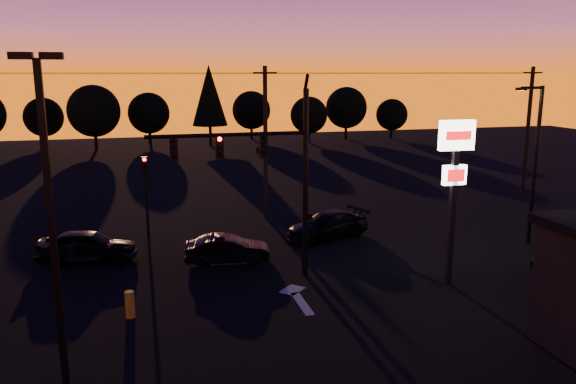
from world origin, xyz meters
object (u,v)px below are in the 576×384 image
at_px(car_left, 88,246).
at_px(parking_lot_light, 50,206).
at_px(streetlight, 534,158).
at_px(pylon_sign, 455,167).
at_px(car_mid, 227,249).
at_px(secondary_signal, 146,185).
at_px(bollard, 130,304).
at_px(traffic_signal_mast, 268,164).
at_px(car_right, 327,225).

bearing_deg(car_left, parking_lot_light, -167.26).
bearing_deg(car_left, streetlight, -85.54).
distance_m(pylon_sign, car_mid, 10.73).
bearing_deg(secondary_signal, bollard, -94.66).
bearing_deg(bollard, streetlight, 11.72).
bearing_deg(bollard, pylon_sign, 0.40).
height_order(traffic_signal_mast, streetlight, traffic_signal_mast).
xyz_separation_m(secondary_signal, car_mid, (3.47, -5.07, -2.22)).
bearing_deg(secondary_signal, car_right, -15.15).
bearing_deg(parking_lot_light, traffic_signal_mast, 43.37).
relative_size(traffic_signal_mast, car_right, 1.83).
bearing_deg(bollard, car_right, 37.05).
height_order(parking_lot_light, car_right, parking_lot_light).
xyz_separation_m(traffic_signal_mast, streetlight, (14.01, 1.51, -0.52)).
relative_size(streetlight, car_right, 1.70).
bearing_deg(pylon_sign, parking_lot_light, -162.77).
distance_m(parking_lot_light, car_mid, 12.07).
height_order(parking_lot_light, pylon_sign, parking_lot_light).
height_order(pylon_sign, car_left, pylon_sign).
bearing_deg(secondary_signal, pylon_sign, -39.77).
bearing_deg(pylon_sign, bollard, -179.60).
xyz_separation_m(car_left, car_right, (11.99, 0.88, -0.08)).
xyz_separation_m(pylon_sign, car_mid, (-8.53, 4.92, -4.28)).
relative_size(traffic_signal_mast, car_mid, 2.22).
relative_size(pylon_sign, car_right, 1.45).
bearing_deg(bollard, car_mid, 49.39).
relative_size(traffic_signal_mast, secondary_signal, 1.97).
distance_m(bollard, car_left, 6.99).
bearing_deg(parking_lot_light, streetlight, 21.65).
distance_m(traffic_signal_mast, car_left, 9.66).
bearing_deg(streetlight, parking_lot_light, -158.35).
relative_size(pylon_sign, bollard, 6.91).
distance_m(streetlight, car_mid, 15.92).
height_order(traffic_signal_mast, bollard, traffic_signal_mast).
distance_m(streetlight, car_right, 10.95).
bearing_deg(streetlight, car_mid, 176.61).
xyz_separation_m(traffic_signal_mast, car_mid, (-1.43, 2.42, -4.30)).
distance_m(secondary_signal, car_mid, 6.54).
height_order(traffic_signal_mast, car_right, traffic_signal_mast).
distance_m(pylon_sign, bollard, 13.56).
height_order(streetlight, car_left, streetlight).
bearing_deg(car_right, car_left, -105.43).
height_order(parking_lot_light, streetlight, parking_lot_light).
height_order(streetlight, car_mid, streetlight).
bearing_deg(bollard, secondary_signal, 85.34).
distance_m(traffic_signal_mast, car_right, 7.86).
xyz_separation_m(streetlight, bollard, (-19.73, -4.09, -3.93)).
height_order(streetlight, car_right, streetlight).
xyz_separation_m(traffic_signal_mast, car_right, (4.32, 5.00, -4.26)).
height_order(secondary_signal, streetlight, streetlight).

